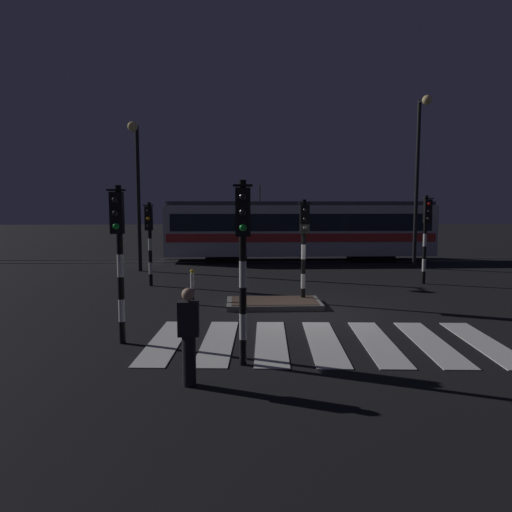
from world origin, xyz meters
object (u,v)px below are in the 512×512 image
at_px(street_lamp_trackside_left, 137,178).
at_px(tram, 299,229).
at_px(pedestrian_waiting_at_kerb, 189,336).
at_px(bollard_island_edge, 192,287).
at_px(street_lamp_trackside_right, 419,164).
at_px(traffic_light_corner_near_left, 119,241).
at_px(traffic_light_median_centre, 304,235).
at_px(traffic_light_corner_far_left, 149,231).
at_px(traffic_light_corner_far_right, 426,226).
at_px(traffic_light_kerb_mid_left, 243,245).

bearing_deg(street_lamp_trackside_left, tram, 27.44).
xyz_separation_m(street_lamp_trackside_left, pedestrian_waiting_at_kerb, (3.63, -14.21, -3.40)).
xyz_separation_m(pedestrian_waiting_at_kerb, bollard_island_edge, (-0.53, 6.78, -0.32)).
relative_size(street_lamp_trackside_right, street_lamp_trackside_left, 1.20).
height_order(traffic_light_corner_near_left, traffic_light_median_centre, traffic_light_corner_near_left).
distance_m(traffic_light_corner_far_left, traffic_light_corner_near_left, 7.76).
relative_size(traffic_light_corner_far_left, street_lamp_trackside_left, 0.48).
xyz_separation_m(traffic_light_corner_near_left, traffic_light_median_centre, (4.69, 4.29, -0.18)).
bearing_deg(street_lamp_trackside_left, traffic_light_corner_far_right, -18.37).
distance_m(traffic_light_kerb_mid_left, bollard_island_edge, 6.27).
bearing_deg(street_lamp_trackside_right, tram, 145.45).
bearing_deg(traffic_light_corner_far_left, bollard_island_edge, -61.39).
bearing_deg(traffic_light_corner_far_right, street_lamp_trackside_right, 73.35).
xyz_separation_m(traffic_light_kerb_mid_left, street_lamp_trackside_right, (8.57, 13.80, 2.65)).
xyz_separation_m(street_lamp_trackside_left, bollard_island_edge, (3.10, -7.43, -3.72)).
distance_m(tram, pedestrian_waiting_at_kerb, 18.85).
relative_size(traffic_light_corner_near_left, traffic_light_median_centre, 1.08).
xyz_separation_m(traffic_light_median_centre, tram, (1.37, 11.51, -0.41)).
bearing_deg(traffic_light_kerb_mid_left, traffic_light_corner_far_left, 109.95).
relative_size(traffic_light_corner_near_left, pedestrian_waiting_at_kerb, 2.07).
height_order(street_lamp_trackside_right, bollard_island_edge, street_lamp_trackside_right).
bearing_deg(street_lamp_trackside_right, traffic_light_kerb_mid_left, -121.86).
xyz_separation_m(traffic_light_corner_far_left, street_lamp_trackside_left, (-1.20, 3.95, 2.18)).
height_order(traffic_light_corner_far_left, street_lamp_trackside_left, street_lamp_trackside_left).
bearing_deg(traffic_light_corner_far_left, pedestrian_waiting_at_kerb, -76.68).
xyz_separation_m(traffic_light_corner_near_left, traffic_light_corner_far_right, (9.93, 7.75, -0.06)).
distance_m(traffic_light_median_centre, bollard_island_edge, 3.83).
bearing_deg(tram, street_lamp_trackside_right, -34.55).
height_order(traffic_light_median_centre, tram, tram).
bearing_deg(traffic_light_corner_near_left, traffic_light_corner_far_right, 37.99).
xyz_separation_m(traffic_light_kerb_mid_left, bollard_island_edge, (-1.48, 5.83, -1.80)).
relative_size(street_lamp_trackside_right, tram, 0.55).
height_order(traffic_light_corner_far_right, bollard_island_edge, traffic_light_corner_far_right).
relative_size(tram, pedestrian_waiting_at_kerb, 8.58).
relative_size(traffic_light_kerb_mid_left, bollard_island_edge, 3.22).
height_order(traffic_light_kerb_mid_left, tram, tram).
height_order(traffic_light_corner_far_right, pedestrian_waiting_at_kerb, traffic_light_corner_far_right).
height_order(traffic_light_median_centre, pedestrian_waiting_at_kerb, traffic_light_median_centre).
distance_m(traffic_light_corner_far_left, street_lamp_trackside_right, 13.10).
xyz_separation_m(traffic_light_corner_far_left, traffic_light_median_centre, (5.37, -3.43, 0.05)).
xyz_separation_m(traffic_light_corner_far_right, bollard_island_edge, (-8.72, -3.51, -1.71)).
xyz_separation_m(traffic_light_corner_far_right, pedestrian_waiting_at_kerb, (-8.19, -10.28, -1.40)).
bearing_deg(street_lamp_trackside_left, bollard_island_edge, -67.38).
bearing_deg(traffic_light_kerb_mid_left, street_lamp_trackside_right, 58.14).
distance_m(traffic_light_corner_far_left, traffic_light_median_centre, 6.38).
relative_size(street_lamp_trackside_left, pedestrian_waiting_at_kerb, 3.91).
height_order(traffic_light_median_centre, street_lamp_trackside_left, street_lamp_trackside_left).
bearing_deg(traffic_light_median_centre, bollard_island_edge, -179.32).
bearing_deg(tram, traffic_light_median_centre, -96.79).
height_order(street_lamp_trackside_left, pedestrian_waiting_at_kerb, street_lamp_trackside_left).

